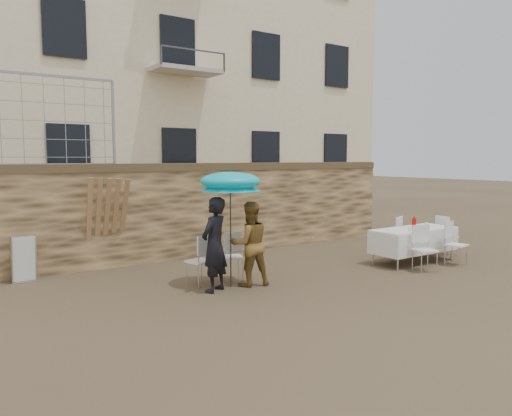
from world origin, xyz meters
TOP-DOWN VIEW (x-y plane):
  - ground at (0.00, 0.00)m, footprint 80.00×80.00m
  - stone_wall at (0.00, 5.00)m, footprint 13.00×0.50m
  - apartment_building at (0.00, 12.00)m, footprint 20.00×8.00m
  - chain_link_fence at (-3.00, 5.00)m, footprint 3.20×0.06m
  - man_suit at (-0.73, 1.87)m, footprint 0.73×0.65m
  - woman_dress at (0.02, 1.87)m, footprint 0.89×0.77m
  - umbrella at (-0.33, 1.97)m, footprint 1.15×1.15m
  - couple_chair_left at (-0.73, 2.42)m, footprint 0.57×0.57m
  - couple_chair_right at (-0.03, 2.42)m, footprint 0.60×0.60m
  - banquet_table at (4.25, 1.47)m, footprint 2.10×0.85m
  - soda_bottle at (4.05, 1.32)m, footprint 0.09×0.09m
  - table_chair_front_left at (3.65, 0.72)m, footprint 0.62×0.62m
  - table_chair_front_right at (4.75, 0.72)m, footprint 0.55×0.55m
  - table_chair_back at (4.45, 2.27)m, footprint 0.61×0.61m
  - table_chair_side at (5.65, 1.57)m, footprint 0.52×0.52m
  - chair_stack_right at (-3.38, 4.61)m, footprint 0.46×0.32m
  - wood_planks at (-1.78, 4.68)m, footprint 0.70×0.20m

SIDE VIEW (x-z plane):
  - ground at x=0.00m, z-range 0.00..0.00m
  - chair_stack_right at x=-3.38m, z-range 0.00..0.92m
  - couple_chair_left at x=-0.73m, z-range 0.00..0.96m
  - couple_chair_right at x=-0.03m, z-range 0.00..0.96m
  - table_chair_front_left at x=3.65m, z-range 0.00..0.96m
  - table_chair_front_right at x=4.75m, z-range 0.00..0.96m
  - table_chair_back at x=4.45m, z-range 0.00..0.96m
  - table_chair_side at x=5.65m, z-range 0.00..0.96m
  - banquet_table at x=4.25m, z-range 0.34..1.12m
  - woman_dress at x=0.02m, z-range 0.00..1.57m
  - man_suit at x=-0.73m, z-range 0.00..1.69m
  - soda_bottle at x=4.05m, z-range 0.77..1.04m
  - wood_planks at x=-1.78m, z-range 0.00..2.00m
  - stone_wall at x=0.00m, z-range 0.00..2.20m
  - umbrella at x=-0.33m, z-range 0.88..2.88m
  - chain_link_fence at x=-3.00m, z-range 2.20..4.00m
  - apartment_building at x=0.00m, z-range 0.00..15.00m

